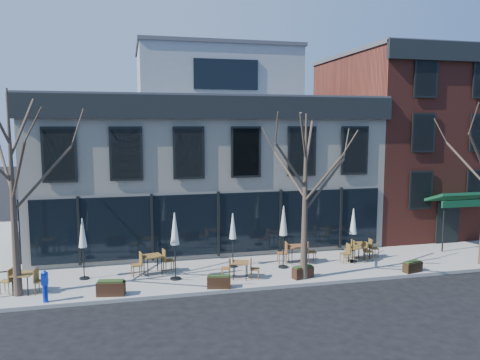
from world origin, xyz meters
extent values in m
plane|color=black|center=(0.00, 0.00, 0.00)|extent=(120.00, 120.00, 0.00)
cube|color=gray|center=(3.25, -2.15, 0.07)|extent=(33.50, 4.70, 0.15)
cube|color=gray|center=(-11.25, 6.00, 0.07)|extent=(4.50, 12.00, 0.15)
cube|color=silver|center=(0.00, 5.00, 4.00)|extent=(18.00, 10.00, 8.00)
cube|color=#47474C|center=(0.00, 5.00, 8.05)|extent=(18.30, 10.30, 0.30)
cube|color=black|center=(0.00, -0.12, 7.55)|extent=(18.30, 0.25, 1.10)
cube|color=black|center=(-9.12, 5.00, 7.55)|extent=(0.25, 10.30, 1.10)
cube|color=black|center=(0.00, -0.06, 1.90)|extent=(17.20, 0.12, 3.00)
cube|color=black|center=(-9.06, 4.00, 1.90)|extent=(0.12, 7.50, 3.00)
cube|color=gray|center=(1.00, 6.00, 9.60)|extent=(9.00, 6.50, 3.00)
cube|color=maroon|center=(13.00, 5.00, 5.50)|extent=(8.00, 10.00, 11.00)
cube|color=#47474C|center=(13.00, 5.00, 11.05)|extent=(8.20, 10.20, 0.25)
cube|color=black|center=(13.00, -0.12, 10.60)|extent=(8.20, 0.25, 1.00)
cube|color=#0D3B21|center=(13.00, -0.85, 2.90)|extent=(3.20, 1.66, 0.67)
cube|color=black|center=(13.00, -0.05, 1.25)|extent=(1.40, 0.10, 2.50)
cone|color=#382B21|center=(-8.50, -3.20, 4.11)|extent=(0.34, 0.34, 7.92)
cylinder|color=#382B21|center=(-7.43, -3.01, 4.68)|extent=(2.23, 0.50, 2.48)
cylinder|color=#382B21|center=(-8.95, -2.23, 5.14)|extent=(1.03, 2.05, 2.14)
cylinder|color=#382B21|center=(-8.05, -4.16, 5.05)|extent=(1.03, 2.04, 2.28)
cone|color=#382B21|center=(3.00, -3.90, 3.67)|extent=(0.34, 0.34, 7.04)
cylinder|color=#382B21|center=(3.95, -3.73, 4.18)|extent=(2.00, 0.46, 2.21)
cylinder|color=#382B21|center=(2.60, -3.04, 4.59)|extent=(0.93, 1.84, 1.91)
cylinder|color=#382B21|center=(2.25, -4.17, 5.04)|extent=(1.61, 0.68, 1.97)
cylinder|color=#382B21|center=(3.40, -4.76, 4.51)|extent=(0.93, 1.83, 2.03)
cylinder|color=#382B21|center=(11.57, -2.99, 4.86)|extent=(0.98, 1.94, 2.03)
cylinder|color=#382B21|center=(11.20, -4.19, 5.35)|extent=(1.71, 0.71, 2.09)
cylinder|color=#0D29AA|center=(-7.35, -4.20, 0.48)|extent=(0.19, 0.19, 0.66)
cube|color=#0D29AA|center=(-7.35, -4.20, 1.05)|extent=(0.24, 0.21, 0.47)
cone|color=#0D29AA|center=(-7.35, -4.20, 1.33)|extent=(0.25, 0.25, 0.11)
cube|color=brown|center=(-8.33, -3.01, 0.93)|extent=(0.92, 0.92, 0.04)
cylinder|color=black|center=(-8.69, -3.22, 0.53)|extent=(0.04, 0.04, 0.77)
cylinder|color=black|center=(-8.12, -3.38, 0.53)|extent=(0.04, 0.04, 0.77)
cylinder|color=black|center=(-8.53, -2.64, 0.53)|extent=(0.04, 0.04, 0.77)
cylinder|color=black|center=(-7.96, -2.80, 0.53)|extent=(0.04, 0.04, 0.77)
cube|color=brown|center=(-3.28, -1.74, 0.97)|extent=(0.94, 0.94, 0.04)
cylinder|color=black|center=(-3.51, -2.12, 0.55)|extent=(0.04, 0.04, 0.80)
cylinder|color=black|center=(-2.91, -1.98, 0.55)|extent=(0.04, 0.04, 0.80)
cylinder|color=black|center=(-3.66, -1.51, 0.55)|extent=(0.04, 0.04, 0.80)
cylinder|color=black|center=(-3.05, -1.37, 0.55)|extent=(0.04, 0.04, 0.80)
cube|color=brown|center=(0.34, -3.27, 0.86)|extent=(0.87, 0.87, 0.04)
cylinder|color=black|center=(0.00, -3.44, 0.50)|extent=(0.04, 0.04, 0.70)
cylinder|color=black|center=(0.51, -3.62, 0.50)|extent=(0.04, 0.04, 0.70)
cylinder|color=black|center=(0.18, -2.93, 0.50)|extent=(0.04, 0.04, 0.70)
cylinder|color=black|center=(0.69, -3.11, 0.50)|extent=(0.04, 0.04, 0.70)
cube|color=brown|center=(3.52, -1.64, 0.95)|extent=(0.84, 0.84, 0.04)
cylinder|color=black|center=(3.18, -1.92, 0.55)|extent=(0.04, 0.04, 0.79)
cylinder|color=black|center=(3.79, -1.98, 0.55)|extent=(0.04, 0.04, 0.79)
cylinder|color=black|center=(3.24, -1.30, 0.55)|extent=(0.04, 0.04, 0.79)
cylinder|color=black|center=(3.85, -1.36, 0.55)|extent=(0.04, 0.04, 0.79)
cube|color=brown|center=(6.39, -2.17, 0.88)|extent=(0.76, 0.76, 0.04)
cylinder|color=black|center=(6.14, -2.47, 0.51)|extent=(0.04, 0.04, 0.72)
cylinder|color=black|center=(6.70, -2.42, 0.51)|extent=(0.04, 0.04, 0.72)
cylinder|color=black|center=(6.09, -1.91, 0.51)|extent=(0.04, 0.04, 0.72)
cylinder|color=black|center=(6.65, -1.86, 0.51)|extent=(0.04, 0.04, 0.72)
cube|color=brown|center=(6.93, -1.65, 0.88)|extent=(0.73, 0.73, 0.04)
cylinder|color=black|center=(6.64, -1.93, 0.51)|extent=(0.04, 0.04, 0.72)
cylinder|color=black|center=(7.20, -1.94, 0.51)|extent=(0.04, 0.04, 0.72)
cylinder|color=black|center=(6.65, -1.36, 0.51)|extent=(0.04, 0.04, 0.72)
cylinder|color=black|center=(7.22, -1.38, 0.51)|extent=(0.04, 0.04, 0.72)
cylinder|color=black|center=(-6.19, -1.76, 0.18)|extent=(0.42, 0.42, 0.06)
cylinder|color=black|center=(-6.19, -1.76, 1.21)|extent=(0.05, 0.05, 2.11)
cone|color=silver|center=(-6.19, -1.76, 2.17)|extent=(0.35, 0.35, 1.25)
cylinder|color=black|center=(-2.38, -2.72, 0.18)|extent=(0.46, 0.46, 0.06)
cylinder|color=black|center=(-2.38, -2.72, 1.31)|extent=(0.05, 0.05, 2.32)
cone|color=silver|center=(-2.38, -2.72, 2.36)|extent=(0.38, 0.38, 1.37)
cylinder|color=black|center=(0.40, -1.57, 0.18)|extent=(0.41, 0.41, 0.06)
cylinder|color=black|center=(0.40, -1.57, 1.17)|extent=(0.05, 0.05, 2.03)
cone|color=silver|center=(0.40, -1.57, 2.09)|extent=(0.33, 0.33, 1.20)
cylinder|color=black|center=(2.63, -2.23, 0.18)|extent=(0.47, 0.47, 0.06)
cylinder|color=black|center=(2.63, -2.23, 1.31)|extent=(0.05, 0.05, 2.33)
cone|color=#B8BCAF|center=(2.63, -2.23, 2.37)|extent=(0.38, 0.38, 1.38)
cylinder|color=black|center=(6.17, -2.15, 0.18)|extent=(0.42, 0.42, 0.06)
cylinder|color=black|center=(6.17, -2.15, 1.19)|extent=(0.05, 0.05, 2.09)
cone|color=silver|center=(6.17, -2.15, 2.14)|extent=(0.34, 0.34, 1.23)
cube|color=black|center=(-5.00, -4.04, 0.42)|extent=(1.12, 0.60, 0.53)
cube|color=#1E3314|center=(-5.00, -4.04, 0.70)|extent=(1.00, 0.50, 0.09)
cube|color=#331D11|center=(-0.77, -4.20, 0.39)|extent=(1.01, 0.57, 0.48)
cube|color=#1E3314|center=(-0.77, -4.20, 0.64)|extent=(0.90, 0.48, 0.08)
cube|color=black|center=(3.00, -3.81, 0.38)|extent=(1.00, 0.62, 0.47)
cube|color=#1E3314|center=(3.00, -3.81, 0.64)|extent=(0.89, 0.52, 0.07)
cube|color=black|center=(8.09, -4.20, 0.37)|extent=(0.96, 0.56, 0.45)
cube|color=#1E3314|center=(8.09, -4.20, 0.62)|extent=(0.85, 0.47, 0.07)
camera|label=1|loc=(-4.22, -22.20, 6.72)|focal=35.00mm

